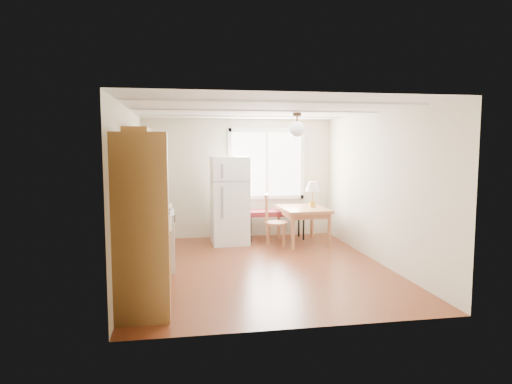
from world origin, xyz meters
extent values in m
cube|color=#4D1E0F|center=(0.00, 0.00, 0.00)|extent=(4.60, 5.60, 0.12)
cube|color=white|center=(0.00, 0.00, 2.50)|extent=(4.60, 5.60, 0.12)
cube|color=beige|center=(0.00, 2.50, 1.25)|extent=(4.60, 0.10, 2.50)
cube|color=beige|center=(0.00, -2.50, 1.25)|extent=(4.60, 0.10, 2.50)
cube|color=beige|center=(-2.00, 0.00, 1.25)|extent=(0.10, 5.60, 2.50)
cube|color=beige|center=(2.00, 0.00, 1.25)|extent=(0.10, 5.60, 2.50)
cube|color=brown|center=(-1.70, -1.85, 1.05)|extent=(0.60, 0.60, 2.10)
cube|color=brown|center=(-1.70, -0.85, 0.43)|extent=(0.60, 1.10, 0.86)
cube|color=tan|center=(-1.69, -0.85, 0.88)|extent=(0.62, 1.14, 0.04)
cube|color=white|center=(-1.68, 0.20, 0.45)|extent=(0.65, 0.76, 0.90)
cube|color=brown|center=(-1.70, 0.95, 0.43)|extent=(0.60, 0.60, 0.86)
cube|color=brown|center=(-1.83, -0.15, 1.85)|extent=(0.33, 1.60, 0.70)
cube|color=white|center=(0.60, 2.48, 1.55)|extent=(1.50, 0.02, 1.35)
cylinder|color=black|center=(0.70, 0.40, 2.46)|extent=(0.14, 0.14, 0.06)
cylinder|color=black|center=(0.70, 0.40, 2.36)|extent=(0.03, 0.03, 0.16)
sphere|color=white|center=(0.70, 0.40, 2.22)|extent=(0.26, 0.26, 0.26)
cube|color=white|center=(-0.27, 1.84, 0.86)|extent=(0.73, 0.73, 1.73)
cube|color=gray|center=(-0.27, 1.48, 1.27)|extent=(0.71, 0.02, 0.02)
cube|color=gray|center=(-0.45, 1.47, 1.04)|extent=(0.03, 0.03, 1.04)
cube|color=#59151A|center=(0.70, 2.06, 0.56)|extent=(1.34, 0.54, 0.10)
cylinder|color=black|center=(0.15, 1.87, 0.25)|extent=(0.04, 0.04, 0.51)
cylinder|color=black|center=(1.26, 1.87, 0.25)|extent=(0.04, 0.04, 0.51)
cylinder|color=black|center=(0.15, 2.24, 0.25)|extent=(0.04, 0.04, 0.51)
cylinder|color=black|center=(1.26, 2.24, 0.25)|extent=(0.04, 0.04, 0.51)
cube|color=#955C39|center=(1.17, 1.60, 0.69)|extent=(0.90, 1.18, 0.06)
cube|color=#955C39|center=(1.17, 1.60, 0.61)|extent=(0.80, 1.08, 0.10)
cylinder|color=#955C39|center=(0.82, 1.08, 0.33)|extent=(0.07, 0.07, 0.66)
cylinder|color=#955C39|center=(1.54, 1.11, 0.33)|extent=(0.07, 0.07, 0.66)
cylinder|color=#955C39|center=(0.79, 2.09, 0.33)|extent=(0.07, 0.07, 0.66)
cylinder|color=#955C39|center=(1.51, 2.12, 0.33)|extent=(0.07, 0.07, 0.66)
cylinder|color=#955C39|center=(0.57, 1.41, 0.45)|extent=(0.44, 0.44, 0.05)
cylinder|color=#955C39|center=(0.38, 1.31, 0.23)|extent=(0.04, 0.04, 0.45)
cylinder|color=#955C39|center=(0.67, 1.21, 0.23)|extent=(0.04, 0.04, 0.45)
cylinder|color=#955C39|center=(0.48, 1.60, 0.23)|extent=(0.04, 0.04, 0.45)
cylinder|color=#955C39|center=(0.77, 1.50, 0.23)|extent=(0.04, 0.04, 0.45)
cylinder|color=gold|center=(1.36, 1.62, 0.78)|extent=(0.14, 0.14, 0.12)
cylinder|color=gold|center=(1.36, 1.62, 0.94)|extent=(0.02, 0.02, 0.20)
cone|color=white|center=(1.36, 1.62, 1.14)|extent=(0.30, 0.30, 0.20)
cube|color=black|center=(-1.72, -0.70, 0.94)|extent=(0.17, 0.20, 0.07)
cube|color=black|center=(-1.72, -0.78, 1.10)|extent=(0.16, 0.06, 0.25)
cylinder|color=black|center=(-1.72, -0.66, 1.02)|extent=(0.12, 0.12, 0.11)
cylinder|color=#B90D13|center=(-1.74, -0.47, 0.98)|extent=(0.11, 0.11, 0.16)
sphere|color=#B90D13|center=(-1.74, -0.47, 1.09)|extent=(0.06, 0.06, 0.06)
camera|label=1|loc=(-1.31, -7.06, 1.97)|focal=32.00mm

